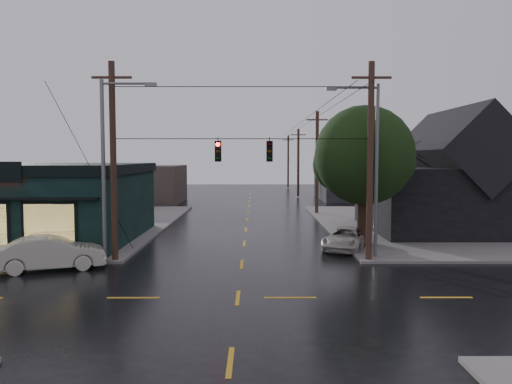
{
  "coord_description": "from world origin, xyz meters",
  "views": [
    {
      "loc": [
        0.64,
        -18.75,
        5.37
      ],
      "look_at": [
        0.71,
        5.43,
        3.68
      ],
      "focal_mm": 35.0,
      "sensor_mm": 36.0,
      "label": 1
    }
  ],
  "objects_px": {
    "corner_tree": "(364,156)",
    "sedan_cream": "(51,253)",
    "utility_pole_nw": "(115,262)",
    "utility_pole_ne": "(369,262)",
    "suv_silver": "(347,239)"
  },
  "relations": [
    {
      "from": "corner_tree",
      "to": "sedan_cream",
      "type": "distance_m",
      "value": 17.58
    },
    {
      "from": "utility_pole_nw",
      "to": "sedan_cream",
      "type": "bearing_deg",
      "value": -145.3
    },
    {
      "from": "sedan_cream",
      "to": "utility_pole_ne",
      "type": "bearing_deg",
      "value": -103.87
    },
    {
      "from": "corner_tree",
      "to": "utility_pole_ne",
      "type": "distance_m",
      "value": 6.6
    },
    {
      "from": "utility_pole_nw",
      "to": "suv_silver",
      "type": "distance_m",
      "value": 12.99
    },
    {
      "from": "utility_pole_ne",
      "to": "sedan_cream",
      "type": "bearing_deg",
      "value": -173.51
    },
    {
      "from": "utility_pole_nw",
      "to": "utility_pole_ne",
      "type": "xyz_separation_m",
      "value": [
        13.0,
        0.0,
        0.0
      ]
    },
    {
      "from": "corner_tree",
      "to": "suv_silver",
      "type": "bearing_deg",
      "value": -167.65
    },
    {
      "from": "sedan_cream",
      "to": "suv_silver",
      "type": "xyz_separation_m",
      "value": [
        15.05,
        5.24,
        -0.18
      ]
    },
    {
      "from": "utility_pole_nw",
      "to": "utility_pole_ne",
      "type": "height_order",
      "value": "same"
    },
    {
      "from": "utility_pole_nw",
      "to": "utility_pole_ne",
      "type": "distance_m",
      "value": 13.0
    },
    {
      "from": "corner_tree",
      "to": "utility_pole_ne",
      "type": "bearing_deg",
      "value": -97.72
    },
    {
      "from": "corner_tree",
      "to": "sedan_cream",
      "type": "bearing_deg",
      "value": -161.23
    },
    {
      "from": "corner_tree",
      "to": "utility_pole_nw",
      "type": "relative_size",
      "value": 0.81
    },
    {
      "from": "suv_silver",
      "to": "sedan_cream",
      "type": "bearing_deg",
      "value": -136.95
    }
  ]
}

